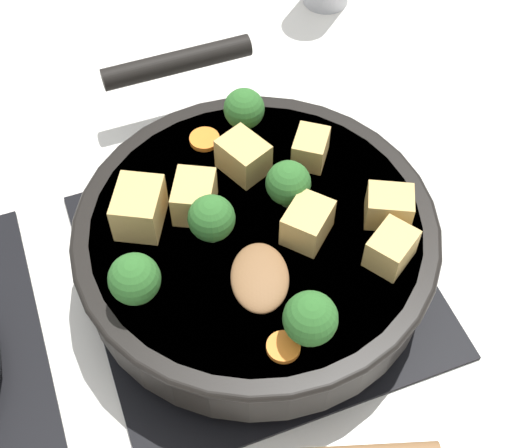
% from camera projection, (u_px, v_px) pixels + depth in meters
% --- Properties ---
extents(ground_plane, '(2.40, 2.40, 0.00)m').
position_uv_depth(ground_plane, '(256.00, 273.00, 0.69)').
color(ground_plane, white).
extents(front_burner_grate, '(0.31, 0.31, 0.03)m').
position_uv_depth(front_burner_grate, '(256.00, 267.00, 0.68)').
color(front_burner_grate, black).
rests_on(front_burner_grate, ground_plane).
extents(skillet_pan, '(0.42, 0.33, 0.05)m').
position_uv_depth(skillet_pan, '(255.00, 238.00, 0.64)').
color(skillet_pan, black).
rests_on(skillet_pan, front_burner_grate).
extents(wooden_spoon, '(0.23, 0.23, 0.02)m').
position_uv_depth(wooden_spoon, '(266.00, 374.00, 0.53)').
color(wooden_spoon, brown).
rests_on(wooden_spoon, skillet_pan).
extents(tofu_cube_center_large, '(0.05, 0.05, 0.03)m').
position_uv_depth(tofu_cube_center_large, '(243.00, 156.00, 0.65)').
color(tofu_cube_center_large, tan).
rests_on(tofu_cube_center_large, skillet_pan).
extents(tofu_cube_near_handle, '(0.05, 0.05, 0.03)m').
position_uv_depth(tofu_cube_near_handle, '(194.00, 197.00, 0.62)').
color(tofu_cube_near_handle, tan).
rests_on(tofu_cube_near_handle, skillet_pan).
extents(tofu_cube_east_chunk, '(0.05, 0.04, 0.03)m').
position_uv_depth(tofu_cube_east_chunk, '(311.00, 148.00, 0.66)').
color(tofu_cube_east_chunk, tan).
rests_on(tofu_cube_east_chunk, skillet_pan).
extents(tofu_cube_west_chunk, '(0.06, 0.06, 0.04)m').
position_uv_depth(tofu_cube_west_chunk, '(139.00, 208.00, 0.61)').
color(tofu_cube_west_chunk, tan).
rests_on(tofu_cube_west_chunk, skillet_pan).
extents(tofu_cube_back_piece, '(0.05, 0.05, 0.03)m').
position_uv_depth(tofu_cube_back_piece, '(391.00, 249.00, 0.59)').
color(tofu_cube_back_piece, tan).
rests_on(tofu_cube_back_piece, skillet_pan).
extents(tofu_cube_front_piece, '(0.05, 0.05, 0.03)m').
position_uv_depth(tofu_cube_front_piece, '(389.00, 207.00, 0.61)').
color(tofu_cube_front_piece, tan).
rests_on(tofu_cube_front_piece, skillet_pan).
extents(tofu_cube_mid_small, '(0.05, 0.05, 0.03)m').
position_uv_depth(tofu_cube_mid_small, '(307.00, 223.00, 0.60)').
color(tofu_cube_mid_small, tan).
rests_on(tofu_cube_mid_small, skillet_pan).
extents(broccoli_floret_near_spoon, '(0.04, 0.04, 0.05)m').
position_uv_depth(broccoli_floret_near_spoon, '(288.00, 183.00, 0.62)').
color(broccoli_floret_near_spoon, '#709956').
rests_on(broccoli_floret_near_spoon, skillet_pan).
extents(broccoli_floret_center_top, '(0.04, 0.04, 0.05)m').
position_uv_depth(broccoli_floret_center_top, '(312.00, 318.00, 0.54)').
color(broccoli_floret_center_top, '#709956').
rests_on(broccoli_floret_center_top, skillet_pan).
extents(broccoli_floret_east_rim, '(0.04, 0.04, 0.05)m').
position_uv_depth(broccoli_floret_east_rim, '(244.00, 109.00, 0.67)').
color(broccoli_floret_east_rim, '#709956').
rests_on(broccoli_floret_east_rim, skillet_pan).
extents(broccoli_floret_west_rim, '(0.04, 0.04, 0.05)m').
position_uv_depth(broccoli_floret_west_rim, '(212.00, 219.00, 0.59)').
color(broccoli_floret_west_rim, '#709956').
rests_on(broccoli_floret_west_rim, skillet_pan).
extents(broccoli_floret_north_edge, '(0.04, 0.04, 0.05)m').
position_uv_depth(broccoli_floret_north_edge, '(134.00, 279.00, 0.56)').
color(broccoli_floret_north_edge, '#709956').
rests_on(broccoli_floret_north_edge, skillet_pan).
extents(carrot_slice_orange_thin, '(0.03, 0.03, 0.01)m').
position_uv_depth(carrot_slice_orange_thin, '(205.00, 139.00, 0.68)').
color(carrot_slice_orange_thin, orange).
rests_on(carrot_slice_orange_thin, skillet_pan).
extents(carrot_slice_near_center, '(0.03, 0.03, 0.01)m').
position_uv_depth(carrot_slice_near_center, '(283.00, 347.00, 0.55)').
color(carrot_slice_near_center, orange).
rests_on(carrot_slice_near_center, skillet_pan).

